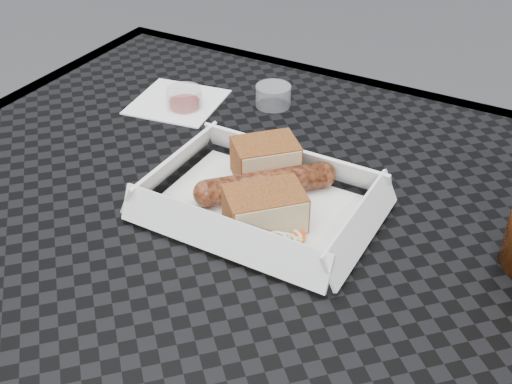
# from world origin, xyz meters

# --- Properties ---
(patio_table) EXTENTS (0.80, 0.80, 0.74)m
(patio_table) POSITION_xyz_m (0.00, 0.00, 0.67)
(patio_table) COLOR black
(patio_table) RESTS_ON ground
(food_tray) EXTENTS (0.22, 0.15, 0.00)m
(food_tray) POSITION_xyz_m (0.06, 0.02, 0.75)
(food_tray) COLOR white
(food_tray) RESTS_ON patio_table
(bratwurst) EXTENTS (0.13, 0.13, 0.03)m
(bratwurst) POSITION_xyz_m (0.06, 0.04, 0.76)
(bratwurst) COLOR brown
(bratwurst) RESTS_ON food_tray
(bread_near) EXTENTS (0.09, 0.09, 0.05)m
(bread_near) POSITION_xyz_m (0.04, 0.08, 0.77)
(bread_near) COLOR brown
(bread_near) RESTS_ON food_tray
(bread_far) EXTENTS (0.10, 0.10, 0.04)m
(bread_far) POSITION_xyz_m (0.08, -0.00, 0.77)
(bread_far) COLOR brown
(bread_far) RESTS_ON food_tray
(veg_garnish) EXTENTS (0.03, 0.03, 0.00)m
(veg_garnish) POSITION_xyz_m (0.11, -0.02, 0.75)
(veg_garnish) COLOR #F3480A
(veg_garnish) RESTS_ON food_tray
(napkin) EXTENTS (0.14, 0.14, 0.00)m
(napkin) POSITION_xyz_m (-0.17, 0.19, 0.75)
(napkin) COLOR white
(napkin) RESTS_ON patio_table
(condiment_cup_sauce) EXTENTS (0.05, 0.05, 0.03)m
(condiment_cup_sauce) POSITION_xyz_m (-0.15, 0.18, 0.76)
(condiment_cup_sauce) COLOR maroon
(condiment_cup_sauce) RESTS_ON patio_table
(condiment_cup_empty) EXTENTS (0.05, 0.05, 0.03)m
(condiment_cup_empty) POSITION_xyz_m (-0.04, 0.25, 0.76)
(condiment_cup_empty) COLOR silver
(condiment_cup_empty) RESTS_ON patio_table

